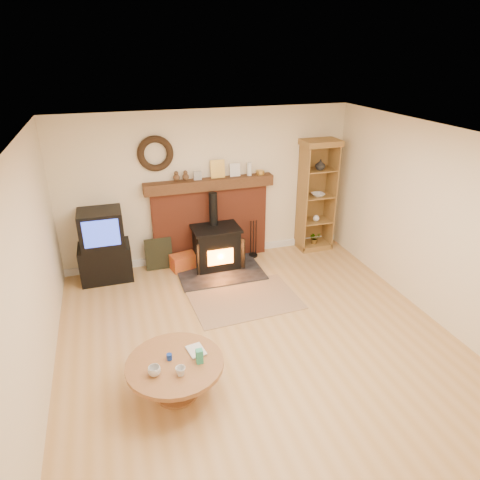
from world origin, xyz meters
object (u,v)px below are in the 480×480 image
object	(u,v)px
coffee_table	(175,369)
tv_unit	(104,247)
wood_stove	(217,249)
curio_cabinet	(316,196)

from	to	relation	value
coffee_table	tv_unit	bearing A→B (deg)	102.27
tv_unit	coffee_table	xyz separation A→B (m)	(0.64, -2.93, -0.20)
wood_stove	tv_unit	xyz separation A→B (m)	(-1.81, 0.19, 0.20)
curio_cabinet	coffee_table	xyz separation A→B (m)	(-3.12, -3.02, -0.66)
tv_unit	curio_cabinet	bearing A→B (deg)	1.34
tv_unit	coffee_table	distance (m)	3.01
curio_cabinet	coffee_table	distance (m)	4.39
wood_stove	coffee_table	size ratio (longest dim) A/B	1.34
wood_stove	curio_cabinet	bearing A→B (deg)	8.23
wood_stove	curio_cabinet	size ratio (longest dim) A/B	0.69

